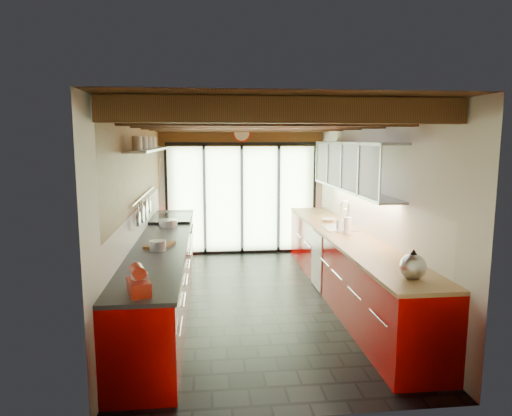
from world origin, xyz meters
name	(u,v)px	position (x,y,z in m)	size (l,w,h in m)	color
ground	(257,300)	(0.00, 0.00, 0.00)	(5.50, 5.50, 0.00)	black
room_shell	(257,183)	(0.00, 0.00, 1.65)	(5.50, 5.50, 5.50)	silver
ceiling_beams	(254,123)	(0.00, 0.38, 2.46)	(3.14, 5.06, 4.90)	#593316
glass_door	(242,169)	(0.00, 2.69, 1.66)	(2.95, 0.10, 2.90)	#C6EAAD
left_counter	(164,271)	(-1.28, 0.00, 0.46)	(0.68, 5.00, 0.92)	#A80200
range_stove	(172,246)	(-1.28, 1.45, 0.47)	(0.66, 0.90, 0.97)	silver
right_counter	(346,266)	(1.27, 0.00, 0.46)	(0.68, 5.00, 0.92)	#A80200
sink_assembly	(340,226)	(1.29, 0.40, 0.96)	(0.45, 0.52, 0.43)	silver
upper_cabinets_right	(353,166)	(1.43, 0.30, 1.85)	(0.34, 3.00, 3.00)	silver
left_wall_fixtures	(147,166)	(-1.47, 0.14, 1.88)	(0.28, 2.60, 0.96)	silver
stand_mixer	(139,282)	(-1.27, -2.24, 1.03)	(0.25, 0.33, 0.27)	#B11F0E
pot_large	(158,246)	(-1.27, -0.70, 0.98)	(0.19, 0.19, 0.12)	silver
pot_small	(168,223)	(-1.27, 0.82, 0.97)	(0.28, 0.28, 0.11)	silver
cutting_board	(160,245)	(-1.27, -0.48, 0.94)	(0.28, 0.39, 0.03)	brown
kettle	(413,265)	(1.27, -2.07, 1.05)	(0.33, 0.35, 0.30)	silver
paper_towel	(347,226)	(1.27, -0.02, 1.04)	(0.12, 0.12, 0.29)	white
soap_bottle	(341,223)	(1.27, 0.31, 1.03)	(0.10, 0.10, 0.22)	silver
bowl	(328,220)	(1.27, 0.99, 0.94)	(0.20, 0.20, 0.05)	silver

